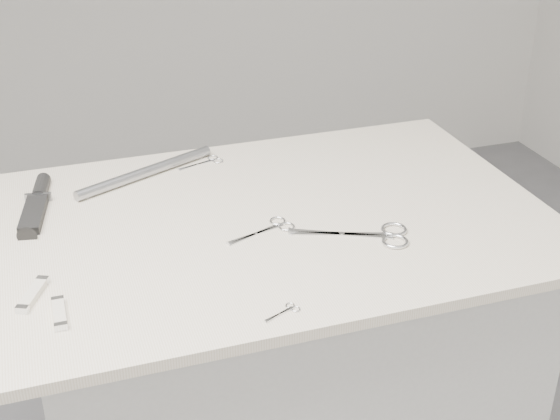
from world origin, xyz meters
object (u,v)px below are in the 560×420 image
object	(u,v)px
embroidery_scissors_a	(271,228)
metal_rail	(146,172)
pocket_knife_b	(59,314)
sheathed_knife	(37,202)
plinth	(278,408)
large_shears	(376,235)
tiny_scissors	(286,311)
pocket_knife_a	(33,294)
embroidery_scissors_b	(207,162)

from	to	relation	value
embroidery_scissors_a	metal_rail	xyz separation A→B (m)	(-0.18, 0.29, 0.01)
pocket_knife_b	sheathed_knife	bearing A→B (deg)	2.22
plinth	sheathed_knife	distance (m)	0.66
large_shears	metal_rail	distance (m)	0.51
plinth	embroidery_scissors_a	world-z (taller)	embroidery_scissors_a
embroidery_scissors_a	tiny_scissors	bearing A→B (deg)	-121.90
sheathed_knife	metal_rail	bearing A→B (deg)	-63.86
plinth	pocket_knife_a	world-z (taller)	pocket_knife_a
tiny_scissors	sheathed_knife	world-z (taller)	sheathed_knife
embroidery_scissors_b	tiny_scissors	xyz separation A→B (m)	(-0.02, -0.57, -0.00)
large_shears	tiny_scissors	distance (m)	0.28
pocket_knife_b	plinth	bearing A→B (deg)	-63.50
embroidery_scissors_a	embroidery_scissors_b	bearing A→B (deg)	78.68
large_shears	embroidery_scissors_b	distance (m)	0.45
embroidery_scissors_b	pocket_knife_b	xyz separation A→B (m)	(-0.34, -0.47, 0.00)
tiny_scissors	large_shears	bearing A→B (deg)	12.99
large_shears	embroidery_scissors_a	bearing A→B (deg)	176.39
tiny_scissors	sheathed_knife	size ratio (longest dim) A/B	0.28
pocket_knife_a	metal_rail	world-z (taller)	metal_rail
large_shears	sheathed_knife	size ratio (longest dim) A/B	0.93
sheathed_knife	large_shears	bearing A→B (deg)	-108.53
embroidery_scissors_b	plinth	bearing A→B (deg)	-93.86
large_shears	pocket_knife_a	bearing A→B (deg)	-156.37
large_shears	plinth	bearing A→B (deg)	160.28
embroidery_scissors_a	metal_rail	size ratio (longest dim) A/B	0.41
plinth	embroidery_scissors_b	world-z (taller)	embroidery_scissors_b
large_shears	metal_rail	xyz separation A→B (m)	(-0.34, 0.37, 0.01)
plinth	metal_rail	distance (m)	0.58
tiny_scissors	metal_rail	distance (m)	0.55
plinth	pocket_knife_b	world-z (taller)	pocket_knife_b
plinth	embroidery_scissors_a	size ratio (longest dim) A/B	6.77
pocket_knife_a	large_shears	bearing A→B (deg)	-64.41
large_shears	embroidery_scissors_a	distance (m)	0.19
embroidery_scissors_a	pocket_knife_a	xyz separation A→B (m)	(-0.42, -0.09, 0.00)
pocket_knife_a	pocket_knife_b	bearing A→B (deg)	-126.45
plinth	large_shears	size ratio (longest dim) A/B	4.35
pocket_knife_a	tiny_scissors	bearing A→B (deg)	-89.04
pocket_knife_a	embroidery_scissors_a	bearing A→B (deg)	-52.87
embroidery_scissors_b	sheathed_knife	size ratio (longest dim) A/B	0.46
embroidery_scissors_b	sheathed_knife	world-z (taller)	sheathed_knife
plinth	embroidery_scissors_a	distance (m)	0.47
pocket_knife_a	metal_rail	xyz separation A→B (m)	(0.24, 0.38, 0.01)
pocket_knife_b	metal_rail	distance (m)	0.49
large_shears	sheathed_knife	xyz separation A→B (m)	(-0.56, 0.31, 0.01)
embroidery_scissors_a	embroidery_scissors_b	distance (m)	0.32
metal_rail	pocket_knife_b	bearing A→B (deg)	-114.99
large_shears	embroidery_scissors_a	xyz separation A→B (m)	(-0.17, 0.08, -0.00)
large_shears	tiny_scissors	size ratio (longest dim) A/B	3.31
embroidery_scissors_a	pocket_knife_a	distance (m)	0.43
large_shears	pocket_knife_b	xyz separation A→B (m)	(-0.55, -0.07, 0.00)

